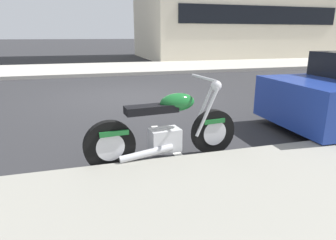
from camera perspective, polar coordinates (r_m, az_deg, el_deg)
ground_plane at (r=8.28m, az=-7.29°, el=4.33°), size 260.00×260.00×0.00m
sidewalk_far_curb at (r=20.09m, az=25.46°, el=9.93°), size 120.00×5.00×0.14m
parking_stall_stripe at (r=4.60m, az=0.60°, el=-5.01°), size 0.12×2.20×0.01m
parked_motorcycle at (r=3.94m, az=-0.32°, el=-2.05°), size 2.12×0.62×1.12m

